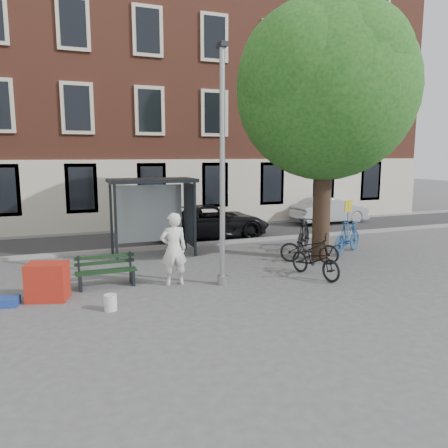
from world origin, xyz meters
TOP-DOWN VIEW (x-y plane):
  - ground at (0.00, 0.00)m, footprint 90.00×90.00m
  - road at (0.00, 7.00)m, footprint 40.00×4.00m
  - curb_near at (0.00, 5.00)m, footprint 40.00×0.25m
  - curb_far at (0.00, 9.00)m, footprint 40.00×0.25m
  - building_row at (0.00, 13.00)m, footprint 30.00×8.00m
  - lamppost at (0.00, 0.00)m, footprint 0.28×0.35m
  - tree_right at (4.01, 1.38)m, footprint 5.76×5.60m
  - bus_shelter at (-0.61, 4.11)m, footprint 2.85×1.45m
  - painter at (-1.20, 0.43)m, footprint 0.71×0.47m
  - bench at (-2.89, 0.94)m, footprint 1.56×0.55m
  - bike_a at (3.39, 1.19)m, footprint 1.85×1.64m
  - bike_b at (5.42, 1.97)m, footprint 1.93×1.39m
  - bike_c at (2.69, -0.25)m, footprint 1.01×1.95m
  - bike_d at (4.25, 2.95)m, footprint 1.70×1.78m
  - car_dark at (1.92, 6.44)m, footprint 4.96×2.40m
  - car_silver at (8.75, 7.90)m, footprint 4.07×1.66m
  - red_stand at (-4.29, 0.29)m, footprint 1.03×0.83m
  - blue_crate at (-5.20, 0.20)m, footprint 0.62×0.51m
  - bucket_b at (-3.00, -0.95)m, footprint 0.35×0.35m
  - notice_sign at (5.71, 2.38)m, footprint 0.31×0.05m

SIDE VIEW (x-z plane):
  - ground at x=0.00m, z-range 0.00..0.00m
  - road at x=0.00m, z-range 0.00..0.01m
  - curb_near at x=0.00m, z-range 0.00..0.12m
  - curb_far at x=0.00m, z-range 0.00..0.12m
  - blue_crate at x=-5.20m, z-range 0.00..0.20m
  - bucket_b at x=-3.00m, z-range 0.00..0.36m
  - bench at x=-2.89m, z-range -0.03..0.76m
  - red_stand at x=-4.29m, z-range 0.00..0.90m
  - bike_a at x=3.39m, z-range 0.00..0.97m
  - bike_c at x=2.69m, z-range 0.00..0.98m
  - bike_b at x=5.42m, z-range 0.00..1.15m
  - bike_d at x=4.25m, z-range 0.00..1.15m
  - car_silver at x=8.75m, z-range 0.00..1.31m
  - car_dark at x=1.92m, z-range 0.00..1.36m
  - painter at x=-1.20m, z-range 0.00..1.93m
  - notice_sign at x=5.71m, z-range 0.39..2.19m
  - bus_shelter at x=-0.61m, z-range 0.61..3.23m
  - lamppost at x=0.00m, z-range -0.27..5.84m
  - tree_right at x=4.01m, z-range 1.52..9.72m
  - building_row at x=0.00m, z-range 0.00..14.00m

